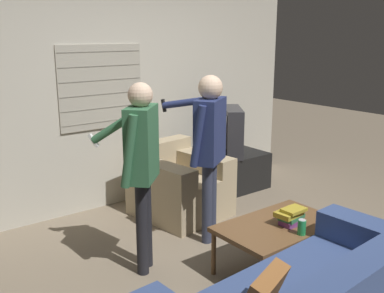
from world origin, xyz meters
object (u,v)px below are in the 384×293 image
Objects in this scene: person_left_standing at (141,156)px; person_right_standing at (209,138)px; coffee_table at (278,228)px; book_stack at (291,216)px; armchair_beige at (178,185)px; tv at (233,131)px; soda_can at (302,227)px; spare_remote at (290,216)px.

person_left_standing is 1.00× the size of person_right_standing.
book_stack is (0.08, -0.07, 0.12)m from coffee_table.
coffee_table is 3.89× the size of book_stack.
book_stack is (0.16, -0.89, -0.53)m from person_right_standing.
person_left_standing is at bearing 33.20° from armchair_beige.
soda_can is at bearing 7.53° from tv.
soda_can is 0.34m from spare_remote.
armchair_beige is 1.53m from coffee_table.
spare_remote is at bearing 9.46° from coffee_table.
armchair_beige is at bearing -3.52° from person_left_standing.
person_left_standing is at bearing 132.85° from soda_can.
spare_remote is at bearing -76.11° from person_left_standing.
person_right_standing is 12.04× the size of spare_remote.
tv is 2.32m from soda_can.
coffee_table is 0.15m from book_stack.
spare_remote is (0.18, 0.03, 0.05)m from coffee_table.
person_left_standing is (-0.90, 0.71, 0.63)m from coffee_table.
armchair_beige is 1.15m from tv.
armchair_beige reaches higher than spare_remote.
person_right_standing is at bearing 82.99° from spare_remote.
person_left_standing reaches higher than tv.
tv is 2.12m from book_stack.
tv is at bearing 61.32° from soda_can.
person_right_standing is 1.21m from soda_can.
tv is 5.06× the size of soda_can.
armchair_beige is 1.01m from person_right_standing.
coffee_table is at bearing 163.83° from spare_remote.
tv is at bearing 60.93° from book_stack.
book_stack is 0.20m from soda_can.
tv is at bearing 5.78° from person_right_standing.
soda_can is (-1.10, -2.02, -0.28)m from tv.
coffee_table is at bearing -117.02° from person_right_standing.
person_right_standing is (-0.08, 0.83, 0.64)m from coffee_table.
person_right_standing reaches higher than book_stack.
spare_remote is (0.12, -1.50, 0.11)m from armchair_beige.
tv reaches higher than armchair_beige.
person_right_standing is (0.82, 0.11, 0.02)m from person_left_standing.
person_right_standing is (-1.18, -0.94, 0.26)m from tv.
coffee_table is 1.05m from person_right_standing.
book_stack is at bearing 83.18° from armchair_beige.
soda_can is at bearing -91.92° from coffee_table.
person_left_standing is 12.02× the size of spare_remote.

